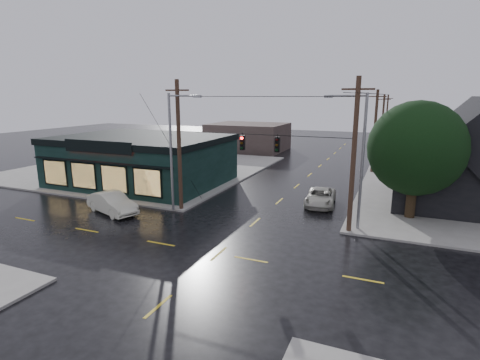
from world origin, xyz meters
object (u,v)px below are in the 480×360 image
at_px(utility_pole_nw, 181,210).
at_px(sedan_cream, 112,203).
at_px(corner_tree, 416,149).
at_px(utility_pole_ne, 348,232).
at_px(suv_silver, 321,197).

distance_m(utility_pole_nw, sedan_cream, 5.35).
relative_size(corner_tree, utility_pole_ne, 0.84).
height_order(sedan_cream, suv_silver, sedan_cream).
height_order(utility_pole_nw, utility_pole_ne, same).
xyz_separation_m(corner_tree, suv_silver, (-6.80, 1.02, -4.58)).
bearing_deg(utility_pole_nw, corner_tree, 15.60).
bearing_deg(utility_pole_ne, utility_pole_nw, 180.00).
xyz_separation_m(utility_pole_ne, suv_silver, (-3.00, 5.71, 0.69)).
bearing_deg(utility_pole_nw, utility_pole_ne, 0.00).
distance_m(utility_pole_ne, sedan_cream, 17.73).
xyz_separation_m(utility_pole_nw, utility_pole_ne, (13.00, 0.00, 0.00)).
bearing_deg(utility_pole_nw, suv_silver, 29.73).
bearing_deg(suv_silver, sedan_cream, -155.02).
xyz_separation_m(sedan_cream, suv_silver, (14.49, 8.51, -0.13)).
bearing_deg(sedan_cream, utility_pole_ne, -61.17).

